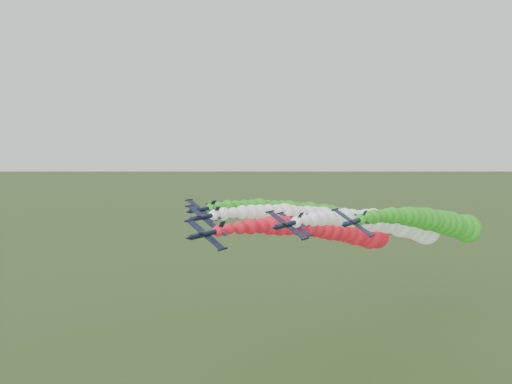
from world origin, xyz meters
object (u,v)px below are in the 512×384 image
jet_outer_right (443,223)px  jet_inner_left (324,219)px  jet_trail (388,224)px  jet_inner_right (398,225)px  jet_lead (341,231)px  jet_outer_left (315,214)px

jet_outer_right → jet_inner_left: bearing=-160.0°
jet_inner_left → jet_trail: size_ratio=0.99×
jet_outer_right → jet_inner_right: bearing=-133.4°
jet_outer_right → jet_trail: (-15.67, 5.67, -2.52)m
jet_trail → jet_lead: bearing=-94.7°
jet_lead → jet_inner_left: 14.18m
jet_outer_right → jet_outer_left: bearing=177.7°
jet_inner_left → jet_inner_right: 19.24m
jet_inner_left → jet_outer_left: bearing=127.3°
jet_lead → jet_outer_left: jet_outer_left is taller
jet_lead → jet_trail: 26.18m
jet_lead → jet_inner_right: 15.06m
jet_inner_right → jet_outer_left: (-27.92, 10.21, -0.80)m
jet_lead → jet_inner_right: size_ratio=0.99×
jet_lead → jet_trail: bearing=85.3°
jet_inner_right → jet_outer_left: bearing=159.9°
jet_lead → jet_outer_right: bearing=48.8°
jet_inner_left → jet_outer_right: (27.46, 9.99, 0.14)m
jet_outer_left → jet_outer_right: (36.18, -1.47, 0.85)m
jet_trail → jet_inner_right: bearing=-62.8°
jet_inner_left → jet_outer_right: 29.22m
jet_lead → jet_inner_right: (9.55, 11.62, 0.81)m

